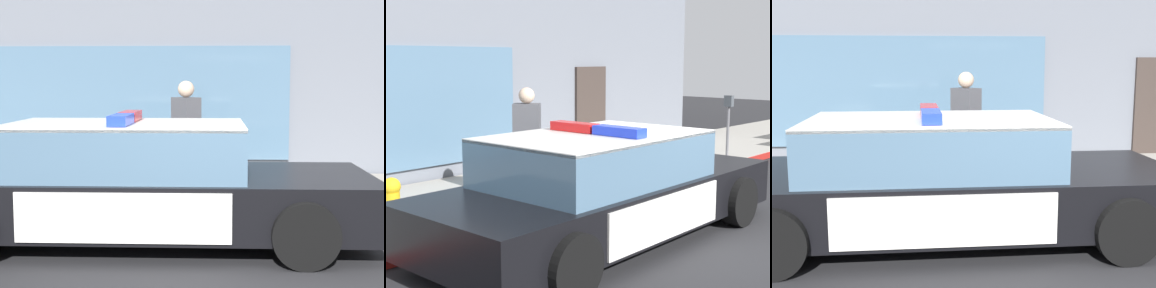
% 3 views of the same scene
% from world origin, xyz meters
% --- Properties ---
extents(ground, '(48.00, 48.00, 0.00)m').
position_xyz_m(ground, '(0.00, 0.00, 0.00)').
color(ground, '#262628').
extents(sidewalk, '(48.00, 3.07, 0.15)m').
position_xyz_m(sidewalk, '(0.00, 3.87, 0.07)').
color(sidewalk, '#A39E93').
rests_on(sidewalk, ground).
extents(curb_red_paint, '(28.80, 0.04, 0.14)m').
position_xyz_m(curb_red_paint, '(0.00, 2.32, 0.08)').
color(curb_red_paint, maroon).
rests_on(curb_red_paint, ground).
extents(police_cruiser, '(5.20, 2.20, 1.49)m').
position_xyz_m(police_cruiser, '(-1.30, 1.22, 0.68)').
color(police_cruiser, black).
rests_on(police_cruiser, ground).
extents(fire_hydrant, '(0.34, 0.39, 0.73)m').
position_xyz_m(fire_hydrant, '(-3.23, 2.92, 0.50)').
color(fire_hydrant, gold).
rests_on(fire_hydrant, sidewalk).
extents(pedestrian_on_sidewalk, '(0.45, 0.47, 1.71)m').
position_xyz_m(pedestrian_on_sidewalk, '(-0.86, 3.08, 1.01)').
color(pedestrian_on_sidewalk, '#23232D').
rests_on(pedestrian_on_sidewalk, sidewalk).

